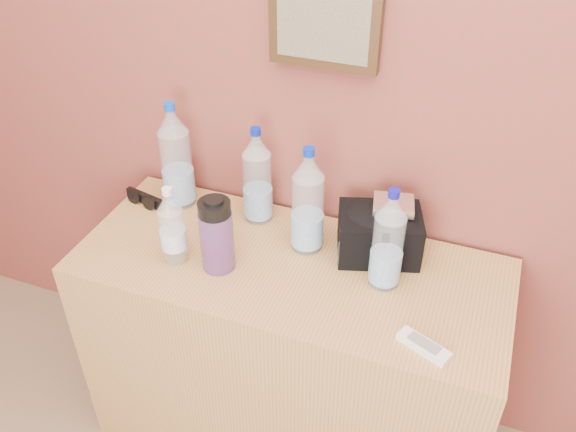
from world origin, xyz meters
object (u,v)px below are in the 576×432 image
(pet_large_b, at_px, (257,180))
(sunglasses, at_px, (145,199))
(pet_small, at_px, (172,229))
(toiletry_bag, at_px, (379,232))
(nalgene_bottle, at_px, (217,234))
(dresser, at_px, (289,355))
(ac_remote, at_px, (424,346))
(pet_large_a, at_px, (176,161))
(pet_large_d, at_px, (388,244))
(foil_packet, at_px, (394,205))
(pet_large_c, at_px, (308,205))

(pet_large_b, bearing_deg, sunglasses, -170.74)
(pet_large_b, distance_m, pet_small, 0.31)
(pet_large_b, xyz_separation_m, toiletry_bag, (0.39, -0.04, -0.06))
(toiletry_bag, bearing_deg, pet_large_b, 156.50)
(nalgene_bottle, bearing_deg, dresser, 22.12)
(ac_remote, bearing_deg, sunglasses, -174.36)
(ac_remote, bearing_deg, pet_large_a, -179.27)
(dresser, height_order, pet_large_d, pet_large_d)
(dresser, bearing_deg, sunglasses, 167.92)
(foil_packet, bearing_deg, pet_small, -156.38)
(pet_large_d, distance_m, foil_packet, 0.14)
(pet_large_b, relative_size, sunglasses, 2.22)
(pet_large_a, distance_m, pet_large_d, 0.72)
(pet_large_c, height_order, ac_remote, pet_large_c)
(pet_small, height_order, ac_remote, pet_small)
(nalgene_bottle, distance_m, ac_remote, 0.62)
(pet_large_b, height_order, ac_remote, pet_large_b)
(dresser, height_order, sunglasses, sunglasses)
(pet_large_d, height_order, toiletry_bag, pet_large_d)
(pet_large_d, height_order, nalgene_bottle, pet_large_d)
(pet_large_b, bearing_deg, pet_large_a, -177.75)
(ac_remote, height_order, toiletry_bag, toiletry_bag)
(pet_large_a, xyz_separation_m, pet_large_c, (0.46, -0.07, -0.01))
(ac_remote, bearing_deg, pet_small, -164.10)
(dresser, distance_m, foil_packet, 0.63)
(nalgene_bottle, bearing_deg, pet_large_b, 86.69)
(ac_remote, bearing_deg, foil_packet, 139.25)
(nalgene_bottle, relative_size, foil_packet, 2.07)
(pet_large_d, distance_m, sunglasses, 0.83)
(sunglasses, distance_m, ac_remote, 1.01)
(foil_packet, bearing_deg, toiletry_bag, -147.30)
(sunglasses, xyz_separation_m, foil_packet, (0.80, 0.04, 0.15))
(pet_large_c, distance_m, nalgene_bottle, 0.27)
(dresser, height_order, foil_packet, foil_packet)
(nalgene_bottle, bearing_deg, ac_remote, -9.53)
(foil_packet, bearing_deg, pet_large_c, -165.48)
(sunglasses, bearing_deg, foil_packet, 14.97)
(pet_large_d, bearing_deg, toiletry_bag, 111.79)
(pet_large_b, height_order, foil_packet, pet_large_b)
(pet_large_a, xyz_separation_m, ac_remote, (0.86, -0.34, -0.15))
(pet_small, xyz_separation_m, sunglasses, (-0.23, 0.21, -0.09))
(ac_remote, bearing_deg, nalgene_bottle, -166.95)
(pet_large_d, bearing_deg, pet_large_a, 168.58)
(pet_large_b, height_order, nalgene_bottle, pet_large_b)
(pet_large_b, xyz_separation_m, sunglasses, (-0.38, -0.06, -0.12))
(pet_large_c, relative_size, nalgene_bottle, 1.45)
(foil_packet, bearing_deg, pet_large_a, 179.09)
(foil_packet, bearing_deg, pet_large_d, -82.16)
(dresser, height_order, toiletry_bag, toiletry_bag)
(pet_large_b, bearing_deg, toiletry_bag, -5.70)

